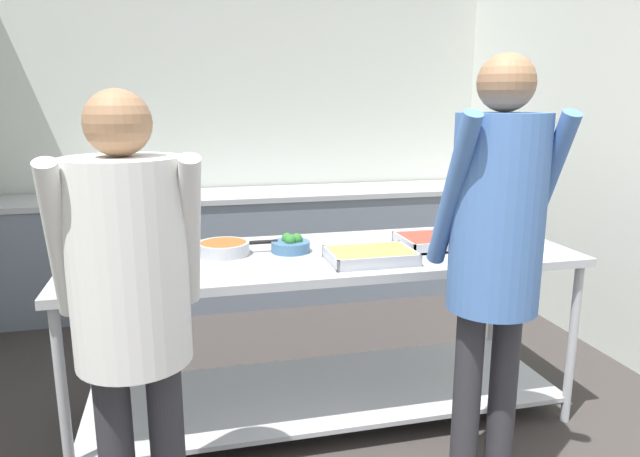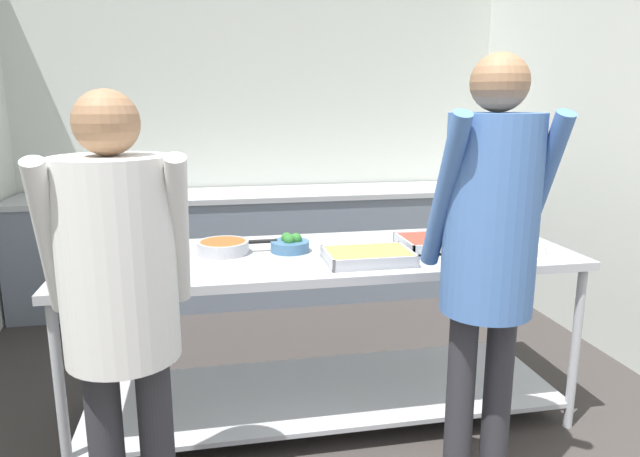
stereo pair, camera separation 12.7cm
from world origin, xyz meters
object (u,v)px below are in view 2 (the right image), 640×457
object	(u,v)px
guest_serving_right	(489,237)
broccoli_bowl	(290,245)
serving_tray_vegetables	(443,242)
sauce_pan	(224,247)
guest_serving_left	(119,284)
plate_stack	(523,248)
serving_tray_roast	(368,257)
water_bottle	(173,178)
serving_tray_greens	(131,261)

from	to	relation	value
guest_serving_right	broccoli_bowl	bearing A→B (deg)	128.46
broccoli_bowl	serving_tray_vegetables	bearing A→B (deg)	-5.04
sauce_pan	guest_serving_left	world-z (taller)	guest_serving_left
plate_stack	guest_serving_right	bearing A→B (deg)	-130.29
serving_tray_roast	serving_tray_vegetables	world-z (taller)	same
water_bottle	guest_serving_right	bearing A→B (deg)	-64.13
plate_stack	guest_serving_left	distance (m)	1.93
sauce_pan	water_bottle	size ratio (longest dim) A/B	1.43
guest_serving_left	sauce_pan	bearing A→B (deg)	66.25
serving_tray_greens	serving_tray_vegetables	size ratio (longest dim) A/B	0.87
serving_tray_greens	serving_tray_roast	distance (m)	1.08
guest_serving_left	guest_serving_right	xyz separation A→B (m)	(1.33, 0.00, 0.10)
sauce_pan	guest_serving_left	xyz separation A→B (m)	(-0.37, -0.83, 0.10)
plate_stack	serving_tray_greens	bearing A→B (deg)	177.05
broccoli_bowl	serving_tray_vegetables	distance (m)	0.78
broccoli_bowl	serving_tray_greens	bearing A→B (deg)	-170.94
serving_tray_vegetables	water_bottle	world-z (taller)	water_bottle
broccoli_bowl	water_bottle	distance (m)	1.98
serving_tray_greens	guest_serving_right	distance (m)	1.56
serving_tray_roast	plate_stack	distance (m)	0.81
broccoli_bowl	serving_tray_vegetables	size ratio (longest dim) A/B	0.45
serving_tray_roast	guest_serving_left	bearing A→B (deg)	-151.82
serving_tray_greens	guest_serving_right	xyz separation A→B (m)	(1.39, -0.69, 0.21)
serving_tray_greens	water_bottle	bearing A→B (deg)	87.41
broccoli_bowl	serving_tray_roast	distance (m)	0.42
guest_serving_left	serving_tray_vegetables	bearing A→B (deg)	26.68
serving_tray_vegetables	guest_serving_left	size ratio (longest dim) A/B	0.26
serving_tray_greens	water_bottle	xyz separation A→B (m)	(0.09, 1.98, 0.12)
serving_tray_greens	plate_stack	world-z (taller)	serving_tray_greens
serving_tray_roast	guest_serving_right	distance (m)	0.66
sauce_pan	guest_serving_left	size ratio (longest dim) A/B	0.24
serving_tray_roast	water_bottle	xyz separation A→B (m)	(-0.98, 2.13, 0.12)
broccoli_bowl	guest_serving_right	size ratio (longest dim) A/B	0.11
broccoli_bowl	plate_stack	xyz separation A→B (m)	(1.14, -0.22, -0.02)
guest_serving_left	water_bottle	bearing A→B (deg)	89.23
serving_tray_vegetables	water_bottle	size ratio (longest dim) A/B	1.57
broccoli_bowl	water_bottle	bearing A→B (deg)	109.36
serving_tray_roast	guest_serving_right	xyz separation A→B (m)	(0.31, -0.55, 0.21)
guest_serving_right	guest_serving_left	bearing A→B (deg)	-179.96
guest_serving_left	guest_serving_right	world-z (taller)	guest_serving_right
serving_tray_vegetables	guest_serving_right	bearing A→B (deg)	-100.53
sauce_pan	broccoli_bowl	xyz separation A→B (m)	(0.33, -0.03, 0.00)
serving_tray_greens	serving_tray_roast	xyz separation A→B (m)	(1.07, -0.14, -0.00)
sauce_pan	serving_tray_vegetables	bearing A→B (deg)	-4.87
serving_tray_greens	water_bottle	size ratio (longest dim) A/B	1.37
serving_tray_vegetables	broccoli_bowl	bearing A→B (deg)	174.96
sauce_pan	guest_serving_right	size ratio (longest dim) A/B	0.22
sauce_pan	guest_serving_right	bearing A→B (deg)	-40.72
plate_stack	serving_tray_roast	bearing A→B (deg)	-176.88
sauce_pan	guest_serving_right	distance (m)	1.29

